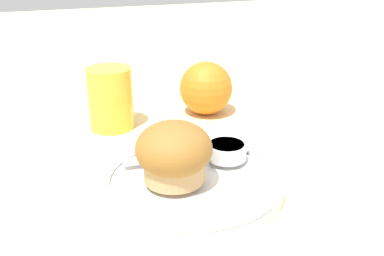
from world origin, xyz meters
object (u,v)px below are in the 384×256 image
Objects in this scene: butter_knife at (196,154)px; orange_fruit at (206,88)px; muffin at (174,153)px; juice_glass at (111,98)px.

orange_fruit is at bearing 69.28° from butter_knife.
juice_glass is at bearing 97.67° from muffin.
orange_fruit is 0.15m from juice_glass.
butter_knife is at bearing 47.69° from muffin.
butter_knife is 0.18m from juice_glass.
orange_fruit reaches higher than butter_knife.
butter_knife is 0.19m from orange_fruit.
juice_glass is at bearing -177.59° from orange_fruit.
muffin is at bearing -119.47° from orange_fruit.
orange_fruit is at bearing 60.53° from muffin.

